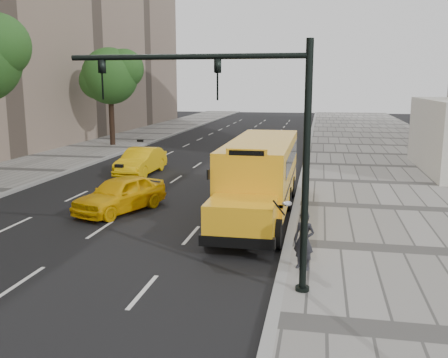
% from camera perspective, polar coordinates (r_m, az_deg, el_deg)
% --- Properties ---
extents(ground, '(140.00, 140.00, 0.00)m').
position_cam_1_polar(ground, '(23.32, -6.59, -2.43)').
color(ground, black).
rests_on(ground, ground).
extents(sidewalk_museum, '(12.00, 140.00, 0.15)m').
position_cam_1_polar(sidewalk_museum, '(22.83, 23.55, -3.39)').
color(sidewalk_museum, gray).
rests_on(sidewalk_museum, ground).
extents(curb_museum, '(0.30, 140.00, 0.15)m').
position_cam_1_polar(curb_museum, '(22.27, 8.31, -2.92)').
color(curb_museum, gray).
rests_on(curb_museum, ground).
extents(curb_far, '(0.30, 140.00, 0.15)m').
position_cam_1_polar(curb_far, '(26.79, -23.15, -1.34)').
color(curb_far, gray).
rests_on(curb_far, ground).
extents(tree_c, '(5.26, 4.67, 8.24)m').
position_cam_1_polar(tree_c, '(43.44, -12.80, 11.46)').
color(tree_c, black).
rests_on(tree_c, ground).
extents(school_bus, '(2.96, 11.56, 3.19)m').
position_cam_1_polar(school_bus, '(21.06, 4.22, 1.06)').
color(school_bus, yellow).
rests_on(school_bus, ground).
extents(taxi_near, '(3.27, 4.80, 1.52)m').
position_cam_1_polar(taxi_near, '(21.46, -11.78, -1.69)').
color(taxi_near, yellow).
rests_on(taxi_near, ground).
extents(taxi_far, '(1.79, 4.76, 1.55)m').
position_cam_1_polar(taxi_far, '(30.03, -9.48, 2.01)').
color(taxi_far, yellow).
rests_on(taxi_far, ground).
extents(pedestrian, '(0.72, 0.60, 1.68)m').
position_cam_1_polar(pedestrian, '(14.39, 9.11, -6.94)').
color(pedestrian, '#24242A').
rests_on(pedestrian, sidewalk_museum).
extents(traffic_signal, '(6.18, 0.36, 6.40)m').
position_cam_1_polar(traffic_signal, '(12.34, 2.91, 4.97)').
color(traffic_signal, black).
rests_on(traffic_signal, ground).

